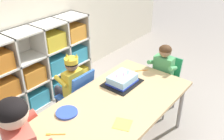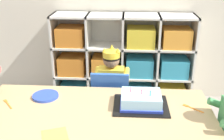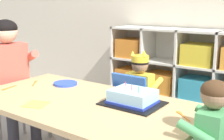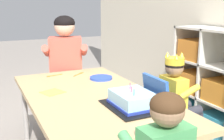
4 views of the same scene
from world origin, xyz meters
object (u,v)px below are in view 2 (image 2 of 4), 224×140
child_with_crown (112,81)px  birthday_cake_on_tray (141,101)px  activity_table (93,121)px  fork_near_cake_tray (192,108)px  classroom_chair_blue (111,100)px  paper_plate_stack (46,96)px  guest_at_table_side (224,127)px  fork_beside_plate_stack (8,103)px

child_with_crown → birthday_cake_on_tray: bearing=114.4°
child_with_crown → birthday_cake_on_tray: size_ratio=2.32×
activity_table → birthday_cake_on_tray: bearing=24.6°
child_with_crown → fork_near_cake_tray: bearing=137.6°
birthday_cake_on_tray → activity_table: bearing=-155.4°
classroom_chair_blue → child_with_crown: size_ratio=0.81×
birthday_cake_on_tray → paper_plate_stack: birthday_cake_on_tray is taller
activity_table → guest_at_table_side: 0.79m
paper_plate_stack → child_with_crown: bearing=44.4°
guest_at_table_side → birthday_cake_on_tray: (-0.49, 0.17, 0.07)m
activity_table → fork_beside_plate_stack: bearing=169.3°
classroom_chair_blue → paper_plate_stack: (-0.44, -0.32, 0.19)m
birthday_cake_on_tray → fork_near_cake_tray: birthday_cake_on_tray is taller
fork_near_cake_tray → fork_beside_plate_stack: bearing=-137.7°
paper_plate_stack → guest_at_table_side: bearing=-12.3°
child_with_crown → paper_plate_stack: child_with_crown is taller
guest_at_table_side → fork_near_cake_tray: (-0.16, 0.16, 0.03)m
birthday_cake_on_tray → fork_beside_plate_stack: (-0.89, -0.03, -0.04)m
fork_near_cake_tray → fork_beside_plate_stack: 1.22m
paper_plate_stack → classroom_chair_blue: bearing=36.2°
activity_table → classroom_chair_blue: 0.57m
guest_at_table_side → fork_near_cake_tray: bearing=-136.0°
birthday_cake_on_tray → fork_beside_plate_stack: size_ratio=2.93×
fork_near_cake_tray → paper_plate_stack: bearing=-143.9°
child_with_crown → guest_at_table_side: size_ratio=0.98×
birthday_cake_on_tray → fork_beside_plate_stack: 0.89m
guest_at_table_side → fork_near_cake_tray: guest_at_table_side is taller
classroom_chair_blue → activity_table: bearing=83.1°
child_with_crown → fork_beside_plate_stack: (-0.67, -0.54, 0.06)m
guest_at_table_side → paper_plate_stack: 1.18m
fork_near_cake_tray → guest_at_table_side: bearing=-3.1°
classroom_chair_blue → child_with_crown: 0.17m
classroom_chair_blue → birthday_cake_on_tray: (0.23, -0.40, 0.22)m
child_with_crown → paper_plate_stack: 0.62m
classroom_chair_blue → fork_beside_plate_stack: bearing=33.7°
activity_table → child_with_crown: (0.07, 0.65, -0.02)m
activity_table → child_with_crown: size_ratio=1.83×
activity_table → child_with_crown: bearing=83.4°
classroom_chair_blue → child_with_crown: (0.00, 0.11, 0.13)m
activity_table → fork_near_cake_tray: bearing=11.6°
birthday_cake_on_tray → guest_at_table_side: bearing=-18.8°
classroom_chair_blue → fork_near_cake_tray: classroom_chair_blue is taller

